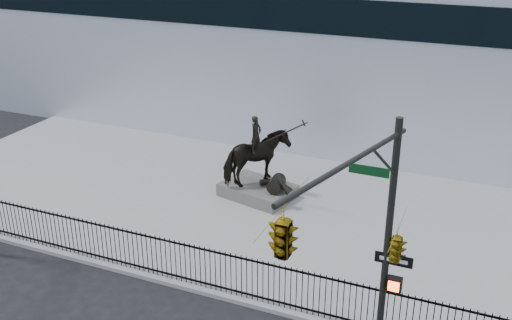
% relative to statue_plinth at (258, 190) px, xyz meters
% --- Properties ---
extents(ground, '(120.00, 120.00, 0.00)m').
position_rel_statue_plinth_xyz_m(ground, '(-0.18, -7.99, -0.42)').
color(ground, black).
rests_on(ground, ground).
extents(plaza, '(30.00, 12.00, 0.15)m').
position_rel_statue_plinth_xyz_m(plaza, '(-0.18, -0.99, -0.35)').
color(plaza, '#969794').
rests_on(plaza, ground).
extents(building, '(44.00, 14.00, 9.00)m').
position_rel_statue_plinth_xyz_m(building, '(-0.18, 12.01, 4.08)').
color(building, white).
rests_on(building, ground).
extents(picket_fence, '(22.10, 0.10, 1.50)m').
position_rel_statue_plinth_xyz_m(picket_fence, '(-0.18, -6.74, 0.48)').
color(picket_fence, black).
rests_on(picket_fence, plaza).
extents(statue_plinth, '(3.29, 2.61, 0.54)m').
position_rel_statue_plinth_xyz_m(statue_plinth, '(0.00, 0.00, 0.00)').
color(statue_plinth, '#56544E').
rests_on(statue_plinth, plaza).
extents(equestrian_statue, '(3.64, 2.69, 3.16)m').
position_rel_statue_plinth_xyz_m(equestrian_statue, '(0.05, -0.01, 1.41)').
color(equestrian_statue, black).
rests_on(equestrian_statue, statue_plinth).
extents(traffic_signal_right, '(2.17, 6.86, 7.00)m').
position_rel_statue_plinth_xyz_m(traffic_signal_right, '(6.29, -9.99, 4.43)').
color(traffic_signal_right, black).
rests_on(traffic_signal_right, ground).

